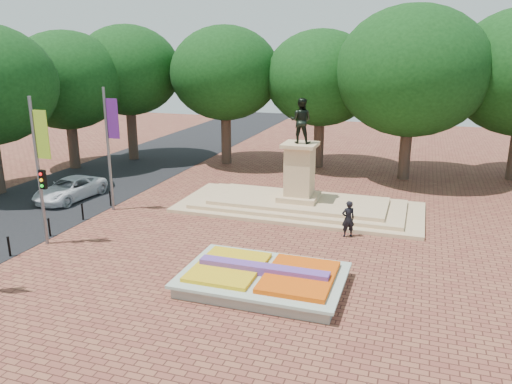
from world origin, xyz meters
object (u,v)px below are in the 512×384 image
van (70,189)px  pedestrian (348,219)px  flower_bed (264,278)px  monument (299,195)px

van → pedestrian: bearing=1.6°
van → pedestrian: pedestrian is taller
flower_bed → monument: 10.07m
monument → pedestrian: size_ratio=7.53×
flower_bed → pedestrian: (2.31, 6.50, 0.55)m
flower_bed → monument: (-1.03, 10.00, 0.50)m
monument → van: bearing=-169.4°
van → monument: bearing=15.2°
monument → pedestrian: bearing=-46.3°
pedestrian → monument: bearing=-76.2°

